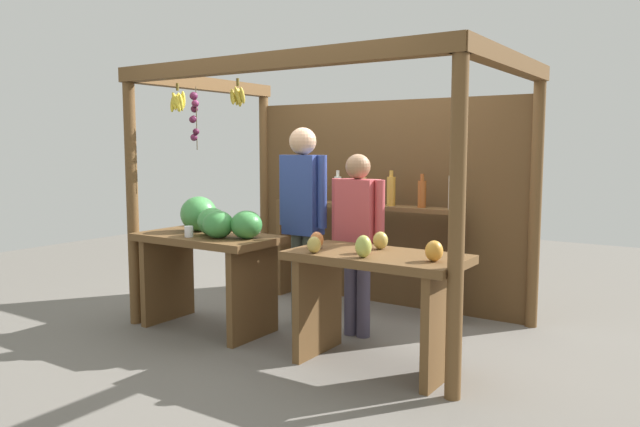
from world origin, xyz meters
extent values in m
plane|color=slate|center=(0.00, 0.00, 0.00)|extent=(12.00, 12.00, 0.00)
cylinder|color=brown|center=(-1.47, -0.91, 1.10)|extent=(0.10, 0.10, 2.21)
cylinder|color=brown|center=(1.47, -0.91, 1.10)|extent=(0.10, 0.10, 2.21)
cylinder|color=brown|center=(-1.47, 0.91, 1.10)|extent=(0.10, 0.10, 2.21)
cylinder|color=brown|center=(1.47, 0.91, 1.10)|extent=(0.10, 0.10, 2.21)
cube|color=brown|center=(0.00, -0.91, 2.15)|extent=(3.03, 0.12, 0.12)
cube|color=brown|center=(-1.47, 0.00, 2.15)|extent=(0.12, 1.91, 0.12)
cube|color=brown|center=(1.47, 0.00, 2.15)|extent=(0.12, 1.91, 0.12)
cube|color=#52381E|center=(0.00, 0.93, 0.99)|extent=(2.93, 0.04, 1.99)
cylinder|color=brown|center=(-0.37, -0.77, 2.04)|extent=(0.02, 0.02, 0.06)
ellipsoid|color=gold|center=(-0.33, -0.76, 1.94)|extent=(0.04, 0.07, 0.14)
ellipsoid|color=gold|center=(-0.36, -0.75, 1.91)|extent=(0.06, 0.05, 0.14)
ellipsoid|color=gold|center=(-0.38, -0.74, 1.92)|extent=(0.08, 0.05, 0.14)
ellipsoid|color=gold|center=(-0.39, -0.77, 1.94)|extent=(0.04, 0.09, 0.13)
ellipsoid|color=gold|center=(-0.39, -0.80, 1.93)|extent=(0.07, 0.06, 0.14)
ellipsoid|color=gold|center=(-0.36, -0.79, 1.94)|extent=(0.07, 0.05, 0.14)
cylinder|color=brown|center=(-1.03, -0.77, 2.04)|extent=(0.02, 0.02, 0.06)
ellipsoid|color=yellow|center=(-0.99, -0.76, 1.91)|extent=(0.04, 0.06, 0.15)
ellipsoid|color=yellow|center=(-0.99, -0.74, 1.93)|extent=(0.05, 0.06, 0.15)
ellipsoid|color=yellow|center=(-1.02, -0.75, 1.90)|extent=(0.09, 0.05, 0.15)
ellipsoid|color=yellow|center=(-1.04, -0.75, 1.92)|extent=(0.09, 0.07, 0.15)
ellipsoid|color=yellow|center=(-1.05, -0.76, 1.93)|extent=(0.05, 0.08, 0.15)
ellipsoid|color=yellow|center=(-1.06, -0.79, 1.90)|extent=(0.06, 0.07, 0.15)
ellipsoid|color=yellow|center=(-1.04, -0.79, 1.91)|extent=(0.08, 0.06, 0.15)
ellipsoid|color=yellow|center=(-1.02, -0.79, 1.93)|extent=(0.09, 0.04, 0.15)
ellipsoid|color=yellow|center=(-1.00, -0.78, 1.90)|extent=(0.05, 0.06, 0.15)
cylinder|color=#4C422D|center=(-1.11, -0.47, 1.79)|extent=(0.01, 0.01, 0.55)
sphere|color=#511938|center=(-1.13, -0.48, 1.99)|extent=(0.07, 0.07, 0.07)
sphere|color=#601E42|center=(-1.10, -0.49, 1.92)|extent=(0.06, 0.06, 0.06)
sphere|color=#47142D|center=(-1.14, -0.47, 1.87)|extent=(0.06, 0.06, 0.06)
sphere|color=#511938|center=(-1.13, -0.48, 1.79)|extent=(0.06, 0.06, 0.06)
sphere|color=#511938|center=(-1.14, -0.49, 1.78)|extent=(0.06, 0.06, 0.06)
sphere|color=#47142D|center=(-1.11, -0.48, 1.68)|extent=(0.06, 0.06, 0.06)
sphere|color=#601E42|center=(-1.13, -0.49, 1.63)|extent=(0.06, 0.06, 0.06)
cube|color=brown|center=(-0.81, -0.68, 0.78)|extent=(1.23, 0.64, 0.06)
cube|color=brown|center=(-1.30, -0.68, 0.38)|extent=(0.06, 0.58, 0.75)
cube|color=brown|center=(-0.31, -0.68, 0.38)|extent=(0.06, 0.58, 0.75)
ellipsoid|color=#38843D|center=(-0.38, -0.67, 0.92)|extent=(0.36, 0.36, 0.23)
ellipsoid|color=#429347|center=(-0.75, -0.68, 0.93)|extent=(0.28, 0.28, 0.23)
ellipsoid|color=#38843D|center=(-0.59, -0.77, 0.92)|extent=(0.32, 0.32, 0.22)
ellipsoid|color=#429347|center=(-1.02, -0.56, 0.96)|extent=(0.44, 0.44, 0.30)
cylinder|color=white|center=(-0.84, -0.86, 0.86)|extent=(0.07, 0.07, 0.09)
cube|color=brown|center=(0.81, -0.68, 0.78)|extent=(1.23, 0.64, 0.06)
cube|color=brown|center=(0.31, -0.68, 0.38)|extent=(0.06, 0.58, 0.75)
cube|color=brown|center=(1.30, -0.68, 0.38)|extent=(0.06, 0.58, 0.75)
ellipsoid|color=#E07F47|center=(0.73, -0.74, 0.87)|extent=(0.13, 0.13, 0.12)
ellipsoid|color=gold|center=(1.26, -0.75, 0.88)|extent=(0.16, 0.16, 0.14)
ellipsoid|color=#B79E47|center=(0.44, -0.92, 0.87)|extent=(0.13, 0.13, 0.12)
ellipsoid|color=#CC7038|center=(0.34, -0.73, 0.87)|extent=(0.11, 0.11, 0.12)
ellipsoid|color=#B79E47|center=(0.75, -0.52, 0.87)|extent=(0.15, 0.15, 0.13)
ellipsoid|color=#A8B24C|center=(0.81, -0.88, 0.89)|extent=(0.16, 0.16, 0.15)
cube|color=brown|center=(-1.03, 0.68, 0.50)|extent=(0.05, 0.20, 1.00)
cube|color=brown|center=(0.88, 0.68, 0.50)|extent=(0.05, 0.20, 1.00)
cube|color=brown|center=(-0.07, 0.68, 0.98)|extent=(1.90, 0.22, 0.04)
cylinder|color=#D8B266|center=(-0.96, 0.68, 1.14)|extent=(0.06, 0.06, 0.27)
cylinder|color=#D8B266|center=(-0.96, 0.68, 1.30)|extent=(0.03, 0.03, 0.06)
cylinder|color=silver|center=(-0.67, 0.68, 1.15)|extent=(0.08, 0.08, 0.30)
cylinder|color=silver|center=(-0.67, 0.68, 1.33)|extent=(0.03, 0.03, 0.06)
cylinder|color=silver|center=(-0.36, 0.68, 1.13)|extent=(0.07, 0.07, 0.26)
cylinder|color=silver|center=(-0.36, 0.68, 1.29)|extent=(0.03, 0.03, 0.06)
cylinder|color=#D8B266|center=(-0.08, 0.68, 1.13)|extent=(0.07, 0.07, 0.26)
cylinder|color=#D8B266|center=(-0.08, 0.68, 1.29)|extent=(0.03, 0.03, 0.06)
cylinder|color=gold|center=(0.22, 0.68, 1.13)|extent=(0.08, 0.08, 0.27)
cylinder|color=gold|center=(0.22, 0.68, 1.30)|extent=(0.04, 0.04, 0.06)
cylinder|color=#994C1E|center=(0.53, 0.68, 1.12)|extent=(0.08, 0.08, 0.24)
cylinder|color=#994C1E|center=(0.53, 0.68, 1.27)|extent=(0.03, 0.03, 0.06)
cylinder|color=silver|center=(0.81, 0.68, 1.15)|extent=(0.07, 0.07, 0.29)
cylinder|color=silver|center=(0.81, 0.68, 1.32)|extent=(0.03, 0.03, 0.06)
cylinder|color=#474E42|center=(-0.26, -0.15, 0.40)|extent=(0.11, 0.11, 0.80)
cylinder|color=#474E42|center=(-0.14, -0.15, 0.40)|extent=(0.11, 0.11, 0.80)
cube|color=#2D428C|center=(-0.20, -0.15, 1.14)|extent=(0.32, 0.19, 0.68)
cylinder|color=#2D428C|center=(-0.40, -0.15, 1.17)|extent=(0.08, 0.08, 0.61)
cylinder|color=#2D428C|center=(0.00, -0.15, 1.17)|extent=(0.08, 0.08, 0.61)
sphere|color=tan|center=(-0.20, -0.15, 1.59)|extent=(0.23, 0.23, 0.23)
cylinder|color=#49435A|center=(0.28, -0.14, 0.35)|extent=(0.11, 0.11, 0.70)
cylinder|color=#49435A|center=(0.40, -0.14, 0.35)|extent=(0.11, 0.11, 0.70)
cube|color=#BF474C|center=(0.34, -0.14, 0.99)|extent=(0.32, 0.19, 0.59)
cylinder|color=#BF474C|center=(0.14, -0.14, 1.02)|extent=(0.08, 0.08, 0.53)
cylinder|color=#BF474C|center=(0.54, -0.14, 1.02)|extent=(0.08, 0.08, 0.53)
sphere|color=#997051|center=(0.34, -0.14, 1.39)|extent=(0.20, 0.20, 0.20)
camera|label=1|loc=(2.79, -4.37, 1.55)|focal=34.25mm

